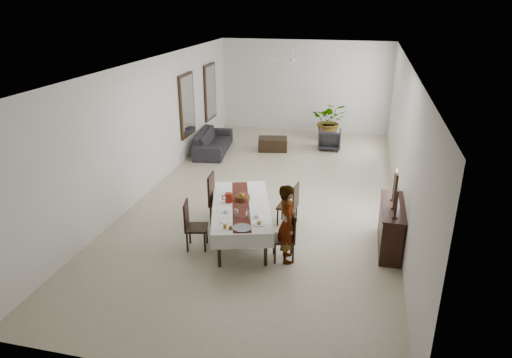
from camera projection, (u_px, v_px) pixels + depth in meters
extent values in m
cube|color=#B9B193|center=(270.00, 194.00, 11.32)|extent=(6.00, 12.00, 0.00)
cube|color=white|center=(271.00, 62.00, 10.13)|extent=(6.00, 12.00, 0.02)
cube|color=silver|center=(305.00, 87.00, 16.15)|extent=(6.00, 0.02, 3.20)
cube|color=silver|center=(167.00, 270.00, 5.31)|extent=(6.00, 0.02, 3.20)
cube|color=silver|center=(153.00, 124.00, 11.37)|extent=(0.02, 12.00, 3.20)
cube|color=silver|center=(403.00, 141.00, 10.08)|extent=(0.02, 12.00, 3.20)
cube|color=black|center=(241.00, 206.00, 9.05)|extent=(1.56, 2.45, 0.05)
cylinder|color=black|center=(219.00, 251.00, 8.16)|extent=(0.08, 0.08, 0.66)
cylinder|color=black|center=(266.00, 249.00, 8.20)|extent=(0.08, 0.08, 0.66)
cylinder|color=black|center=(221.00, 201.00, 10.16)|extent=(0.08, 0.08, 0.66)
cylinder|color=black|center=(258.00, 200.00, 10.21)|extent=(0.08, 0.08, 0.66)
cube|color=white|center=(241.00, 205.00, 9.04)|extent=(1.77, 2.66, 0.01)
cube|color=white|center=(213.00, 212.00, 9.06)|extent=(0.70, 2.35, 0.28)
cube|color=silver|center=(269.00, 211.00, 9.12)|extent=(0.70, 2.35, 0.28)
cube|color=silver|center=(242.00, 242.00, 7.96)|extent=(1.08, 0.33, 0.28)
cube|color=white|center=(240.00, 188.00, 10.22)|extent=(1.08, 0.33, 0.28)
cube|color=#5B231A|center=(241.00, 205.00, 9.04)|extent=(0.99, 2.37, 0.00)
cylinder|color=maroon|center=(229.00, 198.00, 9.12)|extent=(0.18, 0.18, 0.19)
torus|color=maroon|center=(225.00, 198.00, 9.12)|extent=(0.11, 0.05, 0.11)
cylinder|color=silver|center=(248.00, 215.00, 8.44)|extent=(0.07, 0.07, 0.16)
cylinder|color=white|center=(236.00, 213.00, 8.52)|extent=(0.07, 0.07, 0.16)
cylinder|color=silver|center=(257.00, 216.00, 8.51)|extent=(0.09, 0.09, 0.06)
cylinder|color=white|center=(257.00, 217.00, 8.52)|extent=(0.14, 0.14, 0.01)
cylinder|color=white|center=(226.00, 211.00, 8.70)|extent=(0.09, 0.09, 0.06)
cylinder|color=silver|center=(226.00, 212.00, 8.71)|extent=(0.14, 0.14, 0.01)
cylinder|color=silver|center=(259.00, 224.00, 8.26)|extent=(0.23, 0.23, 0.01)
sphere|color=tan|center=(259.00, 223.00, 8.25)|extent=(0.09, 0.09, 0.09)
cylinder|color=silver|center=(226.00, 221.00, 8.36)|extent=(0.23, 0.23, 0.01)
cylinder|color=silver|center=(226.00, 194.00, 9.50)|extent=(0.23, 0.23, 0.01)
cylinder|color=#3F4044|center=(242.00, 228.00, 8.11)|extent=(0.34, 0.34, 0.02)
cylinder|color=brown|center=(230.00, 228.00, 8.06)|extent=(0.06, 0.06, 0.07)
cylinder|color=#975B15|center=(225.00, 226.00, 8.11)|extent=(0.06, 0.06, 0.07)
cylinder|color=brown|center=(243.00, 198.00, 9.24)|extent=(0.28, 0.28, 0.09)
sphere|color=#A81023|center=(244.00, 194.00, 9.23)|extent=(0.09, 0.09, 0.09)
sphere|color=#557222|center=(241.00, 194.00, 9.24)|extent=(0.08, 0.08, 0.08)
sphere|color=gold|center=(243.00, 195.00, 9.17)|extent=(0.08, 0.08, 0.08)
cube|color=black|center=(284.00, 239.00, 8.38)|extent=(0.49, 0.49, 0.05)
cylinder|color=black|center=(293.00, 254.00, 8.31)|extent=(0.05, 0.05, 0.40)
cylinder|color=black|center=(291.00, 245.00, 8.62)|extent=(0.05, 0.05, 0.40)
cylinder|color=black|center=(275.00, 254.00, 8.31)|extent=(0.05, 0.05, 0.40)
cylinder|color=black|center=(274.00, 245.00, 8.61)|extent=(0.05, 0.05, 0.40)
cube|color=black|center=(294.00, 225.00, 8.28)|extent=(0.14, 0.40, 0.51)
cube|color=black|center=(287.00, 206.00, 9.69)|extent=(0.44, 0.44, 0.04)
cylinder|color=black|center=(292.00, 220.00, 9.58)|extent=(0.04, 0.04, 0.39)
cylinder|color=black|center=(296.00, 214.00, 9.86)|extent=(0.04, 0.04, 0.39)
cylinder|color=black|center=(278.00, 218.00, 9.69)|extent=(0.04, 0.04, 0.39)
cylinder|color=black|center=(282.00, 211.00, 9.97)|extent=(0.04, 0.04, 0.39)
cube|color=black|center=(296.00, 196.00, 9.53)|extent=(0.09, 0.39, 0.50)
cube|color=black|center=(197.00, 228.00, 8.76)|extent=(0.49, 0.49, 0.05)
cylinder|color=black|center=(190.00, 234.00, 9.00)|extent=(0.05, 0.05, 0.41)
cylinder|color=black|center=(187.00, 242.00, 8.69)|extent=(0.05, 0.05, 0.41)
cylinder|color=black|center=(207.00, 234.00, 8.99)|extent=(0.05, 0.05, 0.41)
cylinder|color=black|center=(205.00, 243.00, 8.68)|extent=(0.05, 0.05, 0.41)
cube|color=black|center=(186.00, 215.00, 8.65)|extent=(0.13, 0.41, 0.52)
cube|color=black|center=(222.00, 203.00, 9.67)|extent=(0.52, 0.52, 0.05)
cylinder|color=black|center=(215.00, 209.00, 9.97)|extent=(0.05, 0.05, 0.47)
cylinder|color=black|center=(211.00, 217.00, 9.61)|extent=(0.05, 0.05, 0.47)
cylinder|color=black|center=(233.00, 210.00, 9.92)|extent=(0.05, 0.05, 0.47)
cylinder|color=black|center=(229.00, 218.00, 9.56)|extent=(0.05, 0.05, 0.47)
cube|color=black|center=(211.00, 188.00, 9.58)|extent=(0.08, 0.48, 0.61)
imported|color=#999CA1|center=(287.00, 223.00, 8.24)|extent=(0.49, 0.62, 1.50)
cube|color=black|center=(390.00, 228.00, 8.74)|extent=(0.39, 1.47, 0.88)
cube|color=black|center=(393.00, 206.00, 8.57)|extent=(0.43, 1.53, 0.03)
cylinder|color=black|center=(395.00, 217.00, 8.08)|extent=(0.10, 0.10, 0.03)
cylinder|color=black|center=(396.00, 204.00, 7.98)|extent=(0.05, 0.05, 0.49)
cylinder|color=white|center=(398.00, 189.00, 7.88)|extent=(0.04, 0.04, 0.08)
cylinder|color=black|center=(394.00, 208.00, 8.43)|extent=(0.10, 0.10, 0.03)
cylinder|color=black|center=(396.00, 191.00, 8.31)|extent=(0.05, 0.05, 0.64)
cylinder|color=white|center=(398.00, 173.00, 8.18)|extent=(0.04, 0.04, 0.08)
cylinder|color=black|center=(393.00, 199.00, 8.78)|extent=(0.10, 0.10, 0.03)
cylinder|color=black|center=(394.00, 186.00, 8.68)|extent=(0.05, 0.05, 0.54)
cylinder|color=beige|center=(396.00, 171.00, 8.56)|extent=(0.04, 0.04, 0.08)
imported|color=#262328|center=(213.00, 141.00, 14.33)|extent=(1.16, 2.34, 0.66)
imported|color=black|center=(330.00, 139.00, 14.56)|extent=(0.71, 0.73, 0.64)
cube|color=black|center=(273.00, 144.00, 14.50)|extent=(1.00, 0.76, 0.40)
imported|color=#365C25|center=(330.00, 121.00, 15.50)|extent=(1.20, 1.06, 1.28)
cube|color=black|center=(187.00, 105.00, 13.35)|extent=(0.06, 1.05, 1.85)
cube|color=silver|center=(188.00, 105.00, 13.34)|extent=(0.01, 0.90, 1.70)
cube|color=black|center=(210.00, 92.00, 15.25)|extent=(0.06, 1.05, 1.85)
cube|color=silver|center=(211.00, 92.00, 15.24)|extent=(0.01, 0.90, 1.70)
cylinder|color=white|center=(293.00, 52.00, 12.88)|extent=(0.04, 0.04, 0.20)
cylinder|color=white|center=(292.00, 60.00, 12.95)|extent=(0.16, 0.16, 0.08)
cube|color=silver|center=(294.00, 58.00, 13.27)|extent=(0.10, 0.55, 0.01)
cube|color=silver|center=(290.00, 61.00, 12.64)|extent=(0.10, 0.55, 0.01)
cube|color=silver|center=(305.00, 60.00, 12.88)|extent=(0.55, 0.10, 0.01)
cube|color=white|center=(280.00, 59.00, 13.03)|extent=(0.55, 0.10, 0.01)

